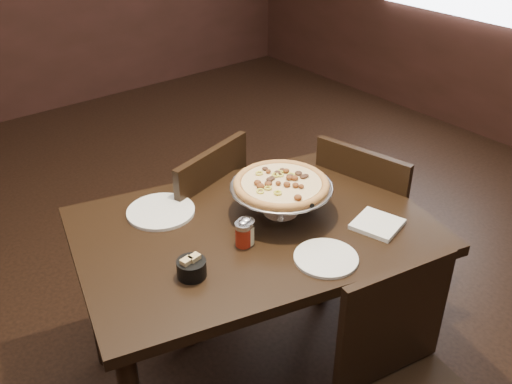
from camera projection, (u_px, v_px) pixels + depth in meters
room at (261, 61)px, 1.89m from camera, size 6.04×7.04×2.84m
dining_table at (254, 249)px, 2.17m from camera, size 1.46×1.15×0.80m
pizza_stand at (281, 184)px, 2.12m from camera, size 0.39×0.39×0.16m
parmesan_shaker at (246, 231)px, 2.00m from camera, size 0.06×0.06×0.11m
pepper_flake_shaker at (243, 234)px, 1.99m from camera, size 0.06×0.06×0.10m
packet_caddy at (191, 268)px, 1.85m from camera, size 0.10×0.10×0.08m
napkin_stack at (377, 224)px, 2.11m from camera, size 0.20×0.20×0.02m
plate_left at (161, 211)px, 2.19m from camera, size 0.26×0.26×0.01m
plate_near at (326, 258)px, 1.94m from camera, size 0.22×0.22×0.01m
serving_spatula at (305, 199)px, 2.04m from camera, size 0.14×0.14×0.02m
chair_far at (194, 227)px, 2.61m from camera, size 0.55×0.55×0.95m
chair_side at (368, 223)px, 2.65m from camera, size 0.52×0.52×0.94m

